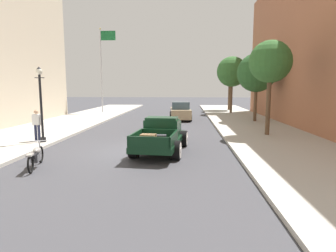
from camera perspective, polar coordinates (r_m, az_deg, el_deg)
ground_plane at (r=13.73m, az=-6.29°, el=-4.81°), size 140.00×140.00×0.00m
sidewalk_right at (r=14.38m, az=23.59°, el=-4.54°), size 5.50×64.00×0.15m
hotrod_truck_dark_green at (r=13.45m, az=-1.25°, el=-1.75°), size 2.51×5.05×1.58m
motorcycle_parked at (r=11.74m, az=-24.80°, el=-5.45°), size 0.76×2.07×0.93m
car_background_tan at (r=26.10m, az=2.46°, el=2.91°), size 2.09×4.41×1.65m
pedestrian_sidewalk_left at (r=16.52m, az=-24.63°, el=0.48°), size 0.53×0.22×1.65m
street_lamp_near at (r=16.02m, az=-23.97°, el=4.98°), size 0.50×0.32×3.85m
flagpole at (r=33.04m, az=-12.76°, el=12.44°), size 1.74×0.16×9.16m
street_tree_nearest at (r=18.01m, az=19.67°, el=11.84°), size 2.45×2.45×5.51m
street_tree_second at (r=24.91m, az=17.19°, el=10.05°), size 3.16×3.16×5.56m
street_tree_third at (r=32.51m, az=12.60°, el=10.47°), size 3.28×3.28×6.12m
street_tree_farthest at (r=36.37m, az=12.20°, el=10.85°), size 3.00×3.00×6.41m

